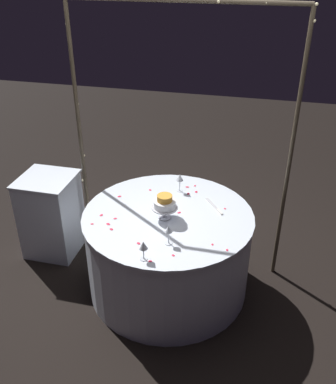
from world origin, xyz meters
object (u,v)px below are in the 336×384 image
Objects in this scene: decorative_arch at (180,112)px; tiered_cake at (165,204)px; wine_glass_0 at (143,246)px; main_table at (168,252)px; side_table at (51,215)px; cake_knife at (215,207)px; wine_glass_1 at (180,178)px; wine_glass_2 at (169,230)px.

decorative_arch is 0.80m from tiered_cake.
decorative_arch reaches higher than wine_glass_0.
main_table is at bearing -90.14° from decorative_arch.
cake_knife is (1.67, -0.07, 0.38)m from side_table.
cake_knife reaches higher than main_table.
wine_glass_0 is 0.62× the size of cake_knife.
cake_knife is at bearing 29.13° from main_table.
side_table reaches higher than main_table.
side_table is (-1.29, 0.28, 0.02)m from main_table.
decorative_arch is 15.66× the size of wine_glass_0.
wine_glass_0 is (-0.03, -0.62, 0.52)m from main_table.
wine_glass_1 reaches higher than wine_glass_0.
tiered_cake reaches higher than wine_glass_0.
wine_glass_0 is at bearing -116.10° from cake_knife.
wine_glass_1 is at bearing 87.08° from tiered_cake.
tiered_cake is at bearing -14.71° from side_table.
wine_glass_1 is (0.04, 1.05, 0.02)m from wine_glass_0.
tiered_cake is 0.57m from wine_glass_0.
decorative_arch is at bearing 96.78° from wine_glass_2.
main_table is at bearing 104.33° from wine_glass_2.
wine_glass_2 reaches higher than wine_glass_0.
main_table is 6.71× the size of tiered_cake.
tiered_cake is at bearing -91.86° from decorative_arch.
tiered_cake is at bearing -105.50° from main_table.
decorative_arch is 1.67× the size of main_table.
cake_knife is at bearing 34.02° from tiered_cake.
main_table is (-0.00, -0.45, -1.17)m from decorative_arch.
tiered_cake is 0.36m from wine_glass_2.
wine_glass_1 is at bearing -70.46° from decorative_arch.
wine_glass_1 is (1.30, 0.14, 0.51)m from side_table.
main_table is at bearing -91.25° from wine_glass_1.
tiered_cake reaches higher than cake_knife.
decorative_arch reaches higher than tiered_cake.
wine_glass_1 is at bearing 149.90° from cake_knife.
wine_glass_2 is at bearing -25.93° from side_table.
side_table is 5.06× the size of wine_glass_2.
wine_glass_1 is (0.02, 0.48, -0.01)m from tiered_cake.
wine_glass_2 is (0.10, -0.40, 0.52)m from main_table.
decorative_arch is 1.25m from main_table.
wine_glass_2 is at bearing -83.59° from wine_glass_1.
tiered_cake is at bearing -145.98° from cake_knife.
wine_glass_0 reaches higher than main_table.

